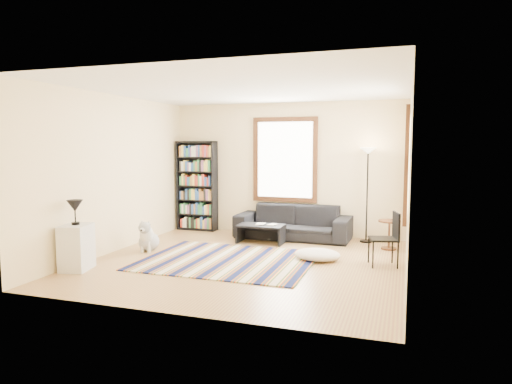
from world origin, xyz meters
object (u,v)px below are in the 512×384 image
(folding_chair, at_px, (383,239))
(dog, at_px, (149,235))
(floor_lamp, at_px, (367,195))
(side_table, at_px, (389,235))
(bookshelf, at_px, (197,186))
(floor_cushion, at_px, (317,255))
(coffee_table, at_px, (261,234))
(white_cabinet, at_px, (77,247))
(sofa, at_px, (293,222))

(folding_chair, distance_m, dog, 4.10)
(floor_lamp, height_order, side_table, floor_lamp)
(bookshelf, height_order, folding_chair, bookshelf)
(floor_lamp, height_order, folding_chair, floor_lamp)
(floor_cushion, relative_size, side_table, 1.42)
(bookshelf, relative_size, dog, 3.62)
(coffee_table, relative_size, floor_lamp, 0.48)
(white_cabinet, height_order, dog, white_cabinet)
(floor_cushion, height_order, floor_lamp, floor_lamp)
(sofa, bearing_deg, side_table, -10.61)
(floor_lamp, bearing_deg, sofa, -176.08)
(floor_cushion, xyz_separation_m, dog, (-3.04, -0.25, 0.18))
(side_table, distance_m, dog, 4.39)
(floor_cushion, bearing_deg, coffee_table, 142.27)
(sofa, xyz_separation_m, dog, (-2.23, -1.88, -0.06))
(coffee_table, height_order, floor_cushion, coffee_table)
(floor_lamp, xyz_separation_m, side_table, (0.45, -0.52, -0.66))
(bookshelf, xyz_separation_m, floor_lamp, (3.74, -0.17, -0.07))
(bookshelf, height_order, floor_lamp, bookshelf)
(sofa, height_order, folding_chair, folding_chair)
(sofa, bearing_deg, white_cabinet, -125.87)
(sofa, xyz_separation_m, side_table, (1.91, -0.42, -0.07))
(bookshelf, height_order, side_table, bookshelf)
(floor_cushion, xyz_separation_m, floor_lamp, (0.65, 1.72, 0.83))
(bookshelf, distance_m, dog, 2.27)
(white_cabinet, bearing_deg, side_table, 19.96)
(sofa, distance_m, white_cabinet, 4.24)
(side_table, distance_m, folding_chair, 1.23)
(bookshelf, xyz_separation_m, floor_cushion, (3.10, -1.89, -0.90))
(dog, bearing_deg, floor_lamp, 18.73)
(floor_cushion, bearing_deg, sofa, 116.51)
(bookshelf, bearing_deg, folding_chair, -24.72)
(sofa, distance_m, coffee_table, 0.80)
(floor_lamp, xyz_separation_m, white_cabinet, (-4.05, -3.46, -0.58))
(sofa, distance_m, floor_cushion, 1.83)
(white_cabinet, bearing_deg, floor_cushion, 13.84)
(white_cabinet, distance_m, dog, 1.52)
(folding_chair, xyz_separation_m, dog, (-4.09, -0.24, -0.15))
(bookshelf, bearing_deg, sofa, -6.74)
(sofa, height_order, floor_cushion, sofa)
(coffee_table, distance_m, side_table, 2.41)
(coffee_table, xyz_separation_m, floor_lamp, (1.95, 0.72, 0.75))
(side_table, bearing_deg, floor_lamp, 131.06)
(floor_lamp, xyz_separation_m, dog, (-3.69, -1.98, -0.65))
(sofa, bearing_deg, floor_cushion, -61.72)
(dog, bearing_deg, sofa, 30.63)
(folding_chair, xyz_separation_m, white_cabinet, (-4.45, -1.72, -0.08))
(coffee_table, relative_size, dog, 1.63)
(sofa, relative_size, folding_chair, 2.71)
(floor_lamp, height_order, white_cabinet, floor_lamp)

